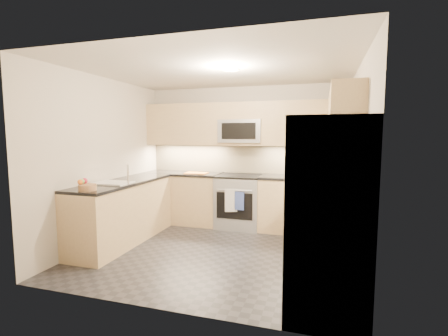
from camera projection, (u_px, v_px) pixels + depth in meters
floor at (217, 251)px, 4.57m from camera, size 3.60×3.20×0.00m
ceiling at (216, 70)px, 4.31m from camera, size 3.60×3.20×0.02m
wall_back at (244, 156)px, 5.96m from camera, size 3.60×0.02×2.50m
wall_front at (161, 179)px, 2.92m from camera, size 3.60×0.02×2.50m
wall_left at (105, 160)px, 4.96m from camera, size 0.02×3.20×2.50m
wall_right at (358, 167)px, 3.92m from camera, size 0.02×3.20×2.50m
base_cab_back_left at (183, 198)px, 6.08m from camera, size 1.42×0.60×0.90m
base_cab_back_right at (302, 206)px, 5.44m from camera, size 1.42×0.60×0.90m
base_cab_right at (329, 226)px, 4.23m from camera, size 0.60×1.70×0.90m
base_cab_peninsula at (124, 213)px, 4.96m from camera, size 0.60×2.00×0.90m
countertop_back_left at (183, 173)px, 6.03m from camera, size 1.42×0.63×0.04m
countertop_back_right at (303, 178)px, 5.40m from camera, size 1.42×0.63×0.04m
countertop_right at (331, 191)px, 4.18m from camera, size 0.63×1.70×0.04m
countertop_peninsula at (123, 182)px, 4.91m from camera, size 0.63×2.00×0.04m
upper_cab_back at (242, 124)px, 5.74m from camera, size 3.60×0.35×0.75m
upper_cab_right at (343, 120)px, 4.17m from camera, size 0.35×1.95×0.75m
backsplash_back at (244, 159)px, 5.96m from camera, size 3.60×0.01×0.51m
backsplash_right at (354, 168)px, 4.35m from camera, size 0.01×2.30×0.51m
gas_range at (239, 202)px, 5.74m from camera, size 0.76×0.65×0.91m
range_cooktop at (239, 176)px, 5.69m from camera, size 0.76×0.65×0.03m
oven_door_glass at (234, 206)px, 5.42m from camera, size 0.62×0.02×0.45m
oven_handle at (234, 190)px, 5.38m from camera, size 0.60×0.02×0.02m
microwave at (241, 131)px, 5.72m from camera, size 0.76×0.40×0.40m
microwave_door at (238, 131)px, 5.53m from camera, size 0.60×0.01×0.28m
refrigerator at (328, 216)px, 2.96m from camera, size 0.70×0.90×1.80m
fridge_handle_left at (285, 213)px, 2.89m from camera, size 0.02×0.02×1.20m
fridge_handle_right at (289, 204)px, 3.24m from camera, size 0.02×0.02×1.20m
sink_basin at (113, 188)px, 4.67m from camera, size 0.52×0.38×0.16m
faucet at (128, 174)px, 4.58m from camera, size 0.03×0.03×0.28m
utensil_bowl at (312, 173)px, 5.31m from camera, size 0.36×0.36×0.16m
cutting_board at (196, 173)px, 5.87m from camera, size 0.40×0.29×0.01m
fruit_basket at (88, 188)px, 4.08m from camera, size 0.27×0.27×0.08m
fruit_apple at (85, 181)px, 4.13m from camera, size 0.07×0.07×0.07m
fruit_pear at (82, 181)px, 4.08m from camera, size 0.06×0.06×0.06m
dish_towel_check at (231, 200)px, 5.39m from camera, size 0.20×0.08×0.39m
dish_towel_blue at (239, 201)px, 5.35m from camera, size 0.16×0.03×0.30m
fruit_orange at (80, 182)px, 4.05m from camera, size 0.06×0.06×0.06m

